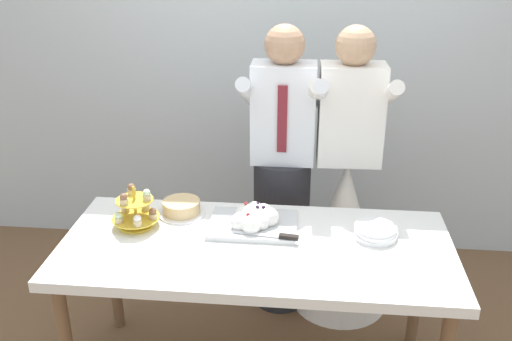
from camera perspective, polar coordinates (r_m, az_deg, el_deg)
name	(u,v)px	position (r m, az deg, el deg)	size (l,w,h in m)	color
rear_wall	(278,38)	(3.76, 2.17, 13.01)	(5.20, 0.10, 2.90)	silver
dessert_table	(256,257)	(2.70, 0.01, -8.60)	(1.80, 0.80, 0.78)	white
cupcake_stand	(136,212)	(2.82, -11.83, -4.00)	(0.23, 0.23, 0.21)	gold
main_cake_tray	(254,220)	(2.77, -0.20, -4.87)	(0.43, 0.31, 0.12)	silver
plate_stack	(376,232)	(2.75, 11.76, -5.99)	(0.20, 0.20, 0.05)	white
round_cake	(182,208)	(2.92, -7.39, -3.69)	(0.24, 0.24, 0.07)	white
person_groom	(282,188)	(3.25, 2.58, -1.77)	(0.46, 0.49, 1.66)	#232328
person_bride	(344,216)	(3.34, 8.70, -4.49)	(0.56, 0.56, 1.66)	white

